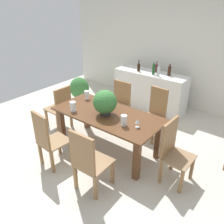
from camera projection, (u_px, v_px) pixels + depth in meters
The scene contains 21 objects.
ground_plane at pixel (111, 146), 4.45m from camera, with size 7.04×7.04×0.00m, color beige.
back_wall at pixel (176, 54), 5.68m from camera, with size 6.40×0.10×2.60m, color silver.
dining_table at pixel (107, 120), 4.10m from camera, with size 1.94×0.92×0.75m.
chair_near_left at pixel (48, 138), 3.70m from camera, with size 0.45×0.48×1.02m.
chair_near_right at pixel (88, 160), 3.21m from camera, with size 0.47×0.49×1.02m.
chair_far_left at pixel (119, 101), 5.05m from camera, with size 0.47×0.45×0.94m.
chair_far_right at pixel (155, 111), 4.56m from camera, with size 0.44×0.46×1.01m.
chair_foot_end at pixel (173, 149), 3.44m from camera, with size 0.42×0.47×1.00m.
chair_head_end at pixel (61, 106), 4.83m from camera, with size 0.47×0.45×0.95m.
flower_centerpiece at pixel (105, 102), 3.90m from camera, with size 0.41×0.41×0.45m.
crystal_vase_left at pixel (87, 94), 4.56m from camera, with size 0.10×0.10×0.17m.
crystal_vase_center_near at pixel (73, 106), 4.07m from camera, with size 0.11×0.11×0.18m.
crystal_vase_right at pixel (124, 120), 3.62m from camera, with size 0.10×0.10×0.18m.
wine_glass at pixel (138, 121), 3.57m from camera, with size 0.07×0.07×0.15m.
kitchen_counter at pixel (150, 91), 5.76m from camera, with size 1.80×0.54×0.93m, color silver.
wine_bottle_clear at pixel (154, 69), 5.37m from camera, with size 0.07×0.07×0.29m.
wine_bottle_amber at pixel (158, 71), 5.26m from camera, with size 0.06×0.06×0.30m.
wine_bottle_green at pixel (169, 71), 5.29m from camera, with size 0.08×0.08×0.27m.
wine_bottle_dark at pixel (139, 67), 5.61m from camera, with size 0.07×0.07×0.27m.
wine_bottle_tall at pixel (156, 68), 5.55m from camera, with size 0.07×0.07×0.27m.
potted_plant_floor at pixel (79, 89), 6.17m from camera, with size 0.52×0.52×0.66m.
Camera 1 is at (2.28, -2.87, 2.60)m, focal length 37.07 mm.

